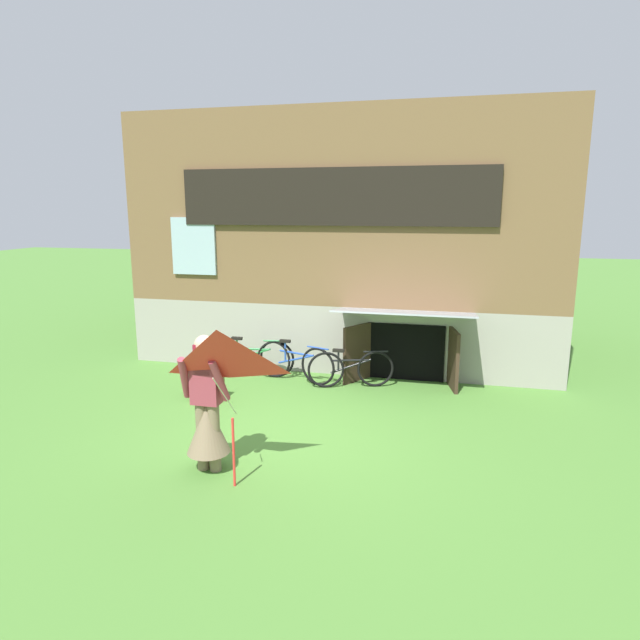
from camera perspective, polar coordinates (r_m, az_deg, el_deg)
name	(u,v)px	position (r m, az deg, el deg)	size (l,w,h in m)	color
ground_plane	(287,437)	(7.73, -3.48, -12.19)	(60.00, 60.00, 0.00)	#4C7F33
log_house	(357,237)	(12.49, 3.90, 8.65)	(8.33, 6.22, 4.92)	#9E998E
person	(207,414)	(6.71, -11.77, -9.69)	(0.61, 0.53, 1.68)	#7F6B51
kite	(218,373)	(5.83, -10.65, -5.53)	(1.15, 1.06, 1.80)	red
bicycle_black	(351,369)	(9.63, 3.23, -5.11)	(1.48, 0.49, 0.70)	black
bicycle_blue	(296,362)	(9.96, -2.56, -4.40)	(1.57, 0.55, 0.75)	black
bicycle_green	(250,358)	(10.27, -7.37, -3.94)	(1.67, 0.28, 0.76)	black
wooden_crate	(207,388)	(9.24, -11.73, -6.98)	(0.45, 0.38, 0.41)	brown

